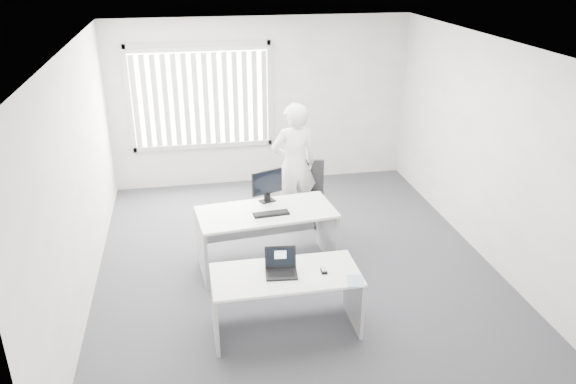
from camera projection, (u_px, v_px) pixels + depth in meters
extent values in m
plane|color=#53545B|center=(296.00, 266.00, 7.26)|extent=(6.00, 6.00, 0.00)
cube|color=white|center=(261.00, 102.00, 9.40)|extent=(5.00, 0.02, 2.80)
cube|color=white|center=(380.00, 312.00, 4.00)|extent=(5.00, 0.02, 2.80)
cube|color=white|center=(78.00, 180.00, 6.28)|extent=(0.02, 6.00, 2.80)
cube|color=white|center=(489.00, 152.00, 7.12)|extent=(0.02, 6.00, 2.80)
cube|color=silver|center=(297.00, 46.00, 6.14)|extent=(5.00, 6.00, 0.02)
cube|color=#B3B3AF|center=(201.00, 97.00, 9.14)|extent=(2.32, 0.06, 1.76)
cube|color=silver|center=(286.00, 275.00, 5.79)|extent=(1.54, 0.72, 0.03)
cube|color=#AEADB0|center=(215.00, 311.00, 5.80)|extent=(0.04, 0.66, 0.67)
cube|color=#AEADB0|center=(354.00, 296.00, 6.06)|extent=(0.04, 0.66, 0.67)
cube|color=silver|center=(266.00, 212.00, 7.00)|extent=(1.77, 0.97, 0.03)
cube|color=#AEADB0|center=(202.00, 248.00, 6.94)|extent=(0.12, 0.73, 0.74)
cube|color=#AEADB0|center=(328.00, 231.00, 7.37)|extent=(0.12, 0.73, 0.74)
cylinder|color=black|center=(310.00, 220.00, 8.42)|extent=(0.62, 0.62, 0.07)
cylinder|color=black|center=(310.00, 210.00, 8.35)|extent=(0.06, 0.06, 0.40)
cube|color=black|center=(311.00, 197.00, 8.27)|extent=(0.48, 0.48, 0.06)
cube|color=black|center=(311.00, 175.00, 8.32)|extent=(0.39, 0.13, 0.48)
imported|color=silver|center=(294.00, 165.00, 8.07)|extent=(0.71, 0.51, 1.83)
cube|color=white|center=(316.00, 277.00, 5.72)|extent=(0.35, 0.29, 0.00)
cube|color=white|center=(356.00, 281.00, 5.64)|extent=(0.21, 0.26, 0.01)
cube|color=black|center=(271.00, 214.00, 6.89)|extent=(0.45, 0.19, 0.02)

